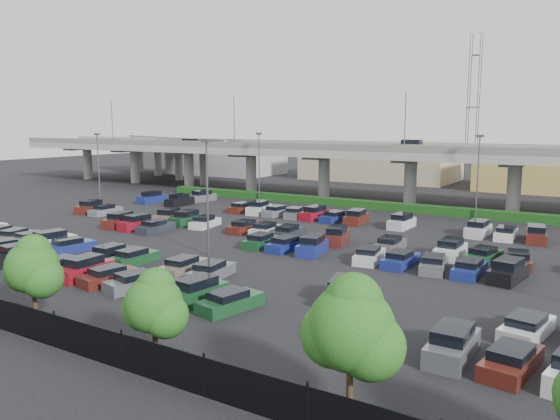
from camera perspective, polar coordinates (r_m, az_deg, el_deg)
name	(u,v)px	position (r m, az deg, el deg)	size (l,w,h in m)	color
ground	(259,240)	(55.30, -2.24, -3.10)	(280.00, 280.00, 0.00)	black
overpass	(377,155)	(82.77, 10.13, 5.65)	(150.00, 13.00, 15.80)	gray
on_ramp	(169,146)	(120.51, -11.52, 6.55)	(50.93, 30.13, 8.80)	gray
hedge	(358,204)	(76.91, 8.20, 0.64)	(66.00, 1.60, 1.10)	#103812
tree_row	(16,263)	(35.64, -25.84, -4.97)	(65.07, 3.66, 5.94)	#332316
parked_cars	(239,239)	(52.51, -4.29, -3.06)	(63.08, 41.68, 1.67)	slate
light_poles	(237,175)	(58.33, -4.55, 3.71)	(66.90, 48.38, 10.30)	#4B4C51
distant_buildings	(502,167)	(108.44, 22.17, 4.17)	(138.00, 24.00, 9.00)	gray
comm_tower	(473,104)	(121.79, 19.54, 10.36)	(2.40, 2.40, 30.00)	#4B4C51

